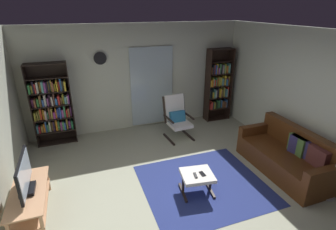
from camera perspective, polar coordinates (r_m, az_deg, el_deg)
ground_plane at (r=4.66m, az=2.77°, el=-16.49°), size 7.02×7.02×0.00m
wall_back at (r=6.59m, az=-6.80°, el=8.08°), size 5.60×0.06×2.60m
wall_right at (r=5.55m, az=29.78°, el=2.38°), size 0.06×6.00×2.60m
glass_door_panel at (r=6.68m, az=-3.51°, el=6.18°), size 1.10×0.01×2.00m
area_rug at (r=4.86m, az=7.77°, el=-14.79°), size 2.12×1.94×0.01m
tv_stand at (r=4.55m, az=-27.93°, el=-15.96°), size 0.49×1.21×0.45m
television at (r=4.34m, az=-28.87°, el=-11.67°), size 0.20×0.86×0.54m
bookshelf_near_tv at (r=6.33m, az=-24.08°, el=2.03°), size 0.85×0.30×1.86m
bookshelf_near_sofa at (r=7.22m, az=10.82°, el=6.32°), size 0.68×0.30×1.95m
leather_sofa at (r=5.50m, az=24.69°, el=-8.25°), size 0.82×1.86×0.83m
lounge_armchair at (r=6.19m, az=1.97°, el=-0.22°), size 0.61×0.69×1.02m
ottoman at (r=4.51m, az=6.39°, el=-13.33°), size 0.59×0.55×0.37m
tv_remote at (r=4.42m, az=6.04°, el=-12.98°), size 0.07×0.15×0.02m
cell_phone at (r=4.47m, az=7.52°, el=-12.62°), size 0.07×0.14×0.01m
wall_clock at (r=6.27m, az=-14.64°, el=11.92°), size 0.29×0.03×0.29m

